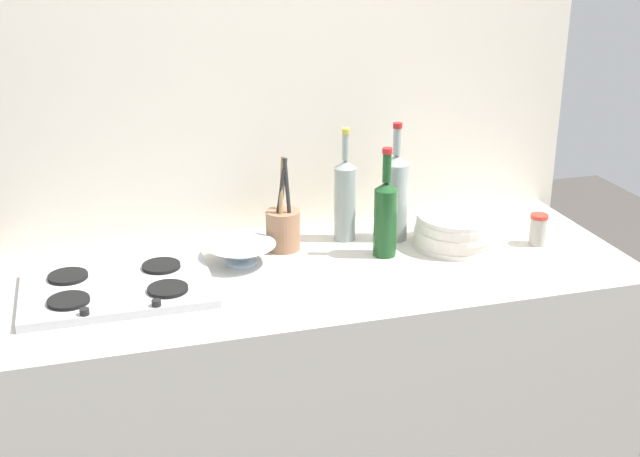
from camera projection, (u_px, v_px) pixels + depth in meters
name	position (u px, v px, depth m)	size (l,w,h in m)	color
counter_block	(320.00, 402.00, 2.56)	(1.80, 0.70, 0.90)	beige
backsplash_panel	(286.00, 143.00, 2.64)	(1.90, 0.06, 2.33)	beige
stovetop_hob	(118.00, 288.00, 2.24)	(0.50, 0.35, 0.04)	#B2B2B7
plate_stack	(457.00, 230.00, 2.54)	(0.27, 0.27, 0.10)	silver
wine_bottle_leftmost	(385.00, 216.00, 2.44)	(0.07, 0.07, 0.33)	#19471E
wine_bottle_mid_left	(395.00, 195.00, 2.55)	(0.08, 0.08, 0.37)	gray
wine_bottle_mid_right	(345.00, 198.00, 2.55)	(0.07, 0.07, 0.35)	gray
mixing_bowl	(241.00, 253.00, 2.41)	(0.20, 0.20, 0.06)	silver
utensil_crock	(283.00, 227.00, 2.50)	(0.10, 0.10, 0.29)	#996B4C
condiment_jar_front	(538.00, 229.00, 2.54)	(0.05, 0.05, 0.10)	#9E998C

